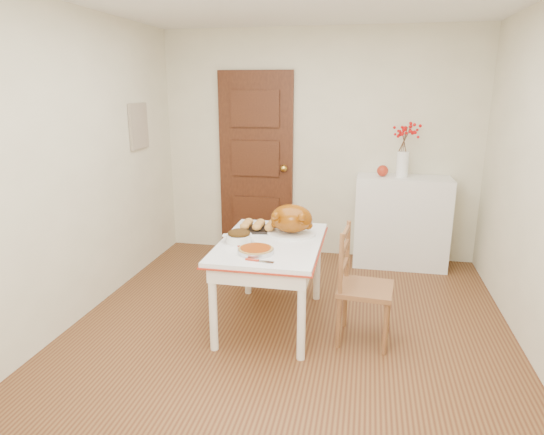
% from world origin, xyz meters
% --- Properties ---
extents(floor, '(3.50, 4.00, 0.00)m').
position_xyz_m(floor, '(0.00, 0.00, 0.00)').
color(floor, '#4C2513').
rests_on(floor, ground).
extents(wall_back, '(3.50, 0.00, 2.50)m').
position_xyz_m(wall_back, '(0.00, 2.00, 1.25)').
color(wall_back, beige).
rests_on(wall_back, ground).
extents(wall_front, '(3.50, 0.00, 2.50)m').
position_xyz_m(wall_front, '(0.00, -2.00, 1.25)').
color(wall_front, beige).
rests_on(wall_front, ground).
extents(wall_left, '(0.00, 4.00, 2.50)m').
position_xyz_m(wall_left, '(-1.75, 0.00, 1.25)').
color(wall_left, beige).
rests_on(wall_left, ground).
extents(door_back, '(0.85, 0.06, 2.06)m').
position_xyz_m(door_back, '(-0.70, 1.97, 1.03)').
color(door_back, black).
rests_on(door_back, ground).
extents(photo_board, '(0.03, 0.35, 0.45)m').
position_xyz_m(photo_board, '(-1.73, 1.20, 1.50)').
color(photo_board, '#ACA58F').
rests_on(photo_board, ground).
extents(sideboard, '(0.97, 0.43, 0.97)m').
position_xyz_m(sideboard, '(0.94, 1.78, 0.49)').
color(sideboard, white).
rests_on(sideboard, floor).
extents(kitchen_table, '(0.81, 1.17, 0.70)m').
position_xyz_m(kitchen_table, '(-0.17, 0.22, 0.35)').
color(kitchen_table, white).
rests_on(kitchen_table, floor).
extents(chair_oak, '(0.43, 0.43, 0.89)m').
position_xyz_m(chair_oak, '(0.58, 0.08, 0.45)').
color(chair_oak, brown).
rests_on(chair_oak, floor).
extents(berry_vase, '(0.29, 0.29, 0.56)m').
position_xyz_m(berry_vase, '(0.91, 1.78, 1.25)').
color(berry_vase, white).
rests_on(berry_vase, sideboard).
extents(apple, '(0.12, 0.12, 0.12)m').
position_xyz_m(apple, '(0.71, 1.78, 1.03)').
color(apple, '#A22713').
rests_on(apple, sideboard).
extents(turkey_platter, '(0.48, 0.42, 0.26)m').
position_xyz_m(turkey_platter, '(-0.04, 0.41, 0.83)').
color(turkey_platter, '#964405').
rests_on(turkey_platter, kitchen_table).
extents(pumpkin_pie, '(0.32, 0.32, 0.06)m').
position_xyz_m(pumpkin_pie, '(-0.22, -0.07, 0.73)').
color(pumpkin_pie, '#8A340B').
rests_on(pumpkin_pie, kitchen_table).
extents(stuffing_dish, '(0.31, 0.27, 0.10)m').
position_xyz_m(stuffing_dish, '(-0.41, 0.14, 0.75)').
color(stuffing_dish, '#392408').
rests_on(stuffing_dish, kitchen_table).
extents(rolls_tray, '(0.34, 0.29, 0.08)m').
position_xyz_m(rolls_tray, '(-0.33, 0.49, 0.74)').
color(rolls_tray, '#C88238').
rests_on(rolls_tray, kitchen_table).
extents(pie_server, '(0.22, 0.09, 0.01)m').
position_xyz_m(pie_server, '(-0.16, -0.24, 0.71)').
color(pie_server, silver).
rests_on(pie_server, kitchen_table).
extents(carving_knife, '(0.24, 0.11, 0.01)m').
position_xyz_m(carving_knife, '(-0.34, 0.03, 0.71)').
color(carving_knife, silver).
rests_on(carving_knife, kitchen_table).
extents(drinking_glass, '(0.07, 0.07, 0.11)m').
position_xyz_m(drinking_glass, '(-0.17, 0.64, 0.75)').
color(drinking_glass, white).
rests_on(drinking_glass, kitchen_table).
extents(shaker_pair, '(0.09, 0.04, 0.08)m').
position_xyz_m(shaker_pair, '(0.06, 0.69, 0.74)').
color(shaker_pair, white).
rests_on(shaker_pair, kitchen_table).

